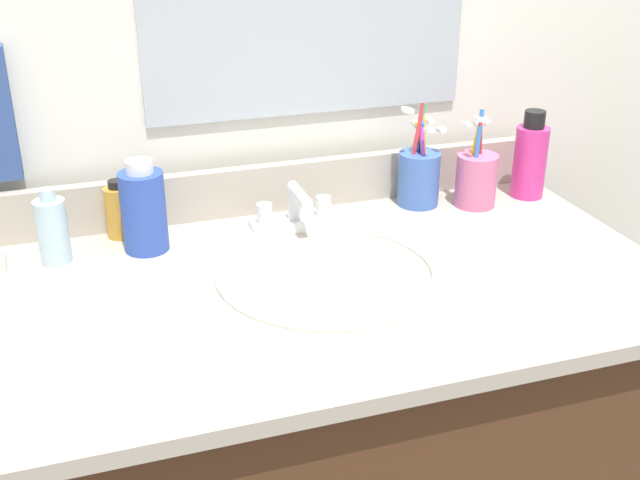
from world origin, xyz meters
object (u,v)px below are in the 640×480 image
at_px(bottle_oil_amber, 119,211).
at_px(bottle_gel_clear, 53,230).
at_px(cup_pink, 476,178).
at_px(bottle_shampoo_blue, 144,209).
at_px(bottle_soap_pink, 530,159).
at_px(faucet, 295,212).
at_px(cup_blue_plastic, 419,176).

relative_size(bottle_oil_amber, bottle_gel_clear, 0.81).
height_order(bottle_gel_clear, cup_pink, cup_pink).
xyz_separation_m(bottle_shampoo_blue, bottle_soap_pink, (0.74, 0.01, 0.00)).
relative_size(faucet, bottle_oil_amber, 1.56).
bearing_deg(bottle_shampoo_blue, cup_pink, 0.34).
relative_size(cup_blue_plastic, cup_pink, 1.06).
bearing_deg(cup_pink, cup_blue_plastic, 159.52).
bearing_deg(bottle_oil_amber, bottle_shampoo_blue, -62.08).
bearing_deg(cup_blue_plastic, faucet, -173.50).
bearing_deg(bottle_soap_pink, faucet, -179.78).
xyz_separation_m(bottle_shampoo_blue, cup_pink, (0.62, 0.00, -0.02)).
bearing_deg(bottle_oil_amber, cup_blue_plastic, -2.80).
height_order(bottle_soap_pink, cup_blue_plastic, cup_blue_plastic).
bearing_deg(bottle_soap_pink, cup_blue_plastic, 173.07).
bearing_deg(bottle_oil_amber, cup_pink, -5.66).
distance_m(faucet, bottle_soap_pink, 0.48).
height_order(faucet, cup_pink, cup_pink).
bearing_deg(cup_pink, bottle_gel_clear, -179.66).
xyz_separation_m(bottle_oil_amber, bottle_gel_clear, (-0.11, -0.07, 0.01)).
relative_size(bottle_shampoo_blue, cup_pink, 0.84).
distance_m(cup_blue_plastic, cup_pink, 0.11).
relative_size(bottle_shampoo_blue, cup_blue_plastic, 0.79).
bearing_deg(bottle_soap_pink, bottle_shampoo_blue, -178.88).
distance_m(bottle_gel_clear, cup_blue_plastic, 0.66).
xyz_separation_m(bottle_soap_pink, cup_blue_plastic, (-0.22, 0.03, -0.02)).
bearing_deg(bottle_gel_clear, bottle_shampoo_blue, 0.37).
bearing_deg(faucet, cup_pink, -1.45).
bearing_deg(bottle_shampoo_blue, bottle_soap_pink, 1.12).
height_order(cup_blue_plastic, cup_pink, cup_blue_plastic).
bearing_deg(faucet, bottle_gel_clear, -178.12).
relative_size(bottle_soap_pink, cup_pink, 0.91).
bearing_deg(bottle_shampoo_blue, bottle_oil_amber, 117.92).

